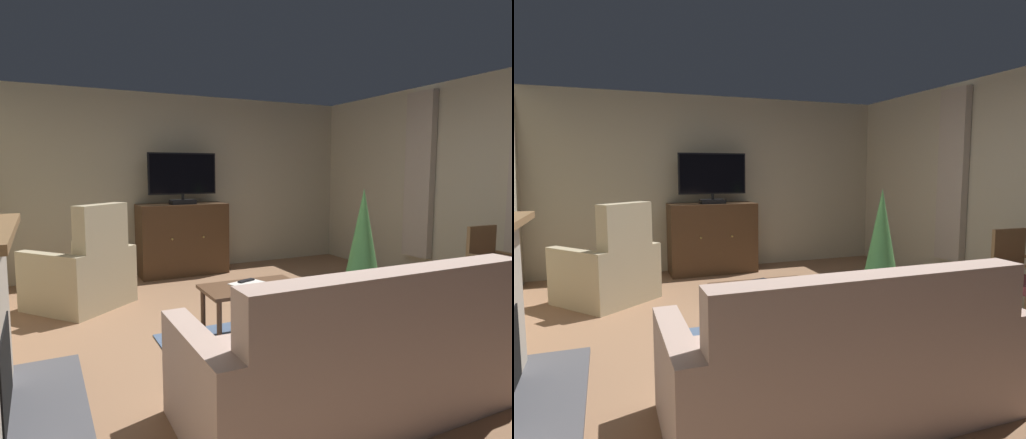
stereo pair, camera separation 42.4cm
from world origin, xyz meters
The scene contains 13 objects.
ground_plane centered at (0.00, 0.00, -0.02)m, with size 5.91×6.84×0.04m, color #936B4C.
wall_back centered at (0.00, 3.17, 1.30)m, with size 5.91×0.10×2.61m, color #B2A88E.
curtain_panel_far centered at (2.60, 1.03, 1.43)m, with size 0.10×0.44×2.19m, color #B2A393.
rug_central centered at (-0.07, -0.30, 0.01)m, with size 2.07×1.75×0.01m, color slate.
tv_cabinet centered at (-0.14, 2.82, 0.49)m, with size 1.25×0.54×1.02m.
television centered at (-0.14, 2.77, 1.41)m, with size 0.98×0.20×0.72m.
coffee_table centered at (-0.30, 0.15, 0.41)m, with size 0.90×0.53×0.48m.
tv_remote centered at (-0.30, 0.29, 0.49)m, with size 0.17×0.05×0.02m, color black.
folded_newspaper centered at (-0.31, 0.23, 0.48)m, with size 0.30×0.22×0.01m, color silver.
sofa_floral centered at (-0.26, -1.26, 0.32)m, with size 2.16×0.94×0.97m.
armchair_beside_cabinet centered at (-1.59, 1.79, 0.35)m, with size 1.24×1.24×1.15m.
side_chair_beside_plant centered at (2.02, -0.51, 0.51)m, with size 0.44×0.46×0.95m.
potted_plant_leafy_by_curtain centered at (0.95, 0.16, 0.71)m, with size 0.43×0.43×1.33m.
Camera 2 is at (-1.59, -3.50, 1.51)m, focal length 31.06 mm.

